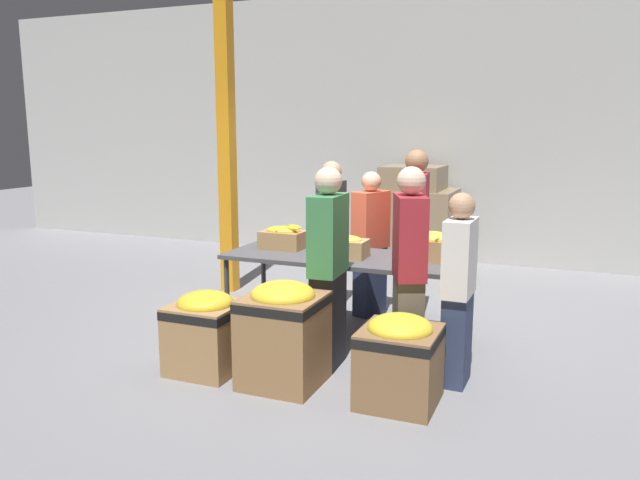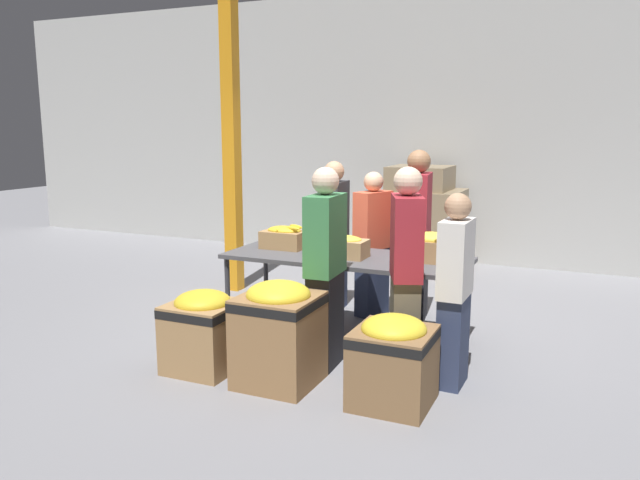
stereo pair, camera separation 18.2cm
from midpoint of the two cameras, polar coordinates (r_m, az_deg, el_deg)
name	(u,v)px [view 1 (the left image)]	position (r m, az deg, el deg)	size (l,w,h in m)	color
ground_plane	(346,335)	(6.17, 1.54, -8.71)	(30.00, 30.00, 0.00)	gray
wall_back	(435,127)	(9.53, 9.90, 10.13)	(16.00, 0.08, 4.00)	#B7B7B2
sorting_table	(347,261)	(5.97, 1.58, -1.94)	(2.32, 0.90, 0.80)	#4C4C51
banana_box_0	(283,237)	(6.30, -4.21, 0.26)	(0.44, 0.30, 0.25)	#A37A4C
banana_box_1	(344,246)	(5.87, 1.30, -0.54)	(0.43, 0.28, 0.23)	tan
banana_box_2	(432,246)	(5.79, 9.34, -0.55)	(0.44, 0.31, 0.27)	#A37A4C
volunteer_0	(371,245)	(6.66, 3.89, -0.44)	(0.34, 0.46, 1.55)	#2D3856
volunteer_1	(409,273)	(5.10, 7.12, -2.98)	(0.38, 0.51, 1.71)	#6B604C
volunteer_2	(415,236)	(6.56, 7.87, 0.35)	(0.30, 0.51, 1.78)	black
volunteer_3	(458,291)	(4.96, 11.51, -4.56)	(0.21, 0.41, 1.52)	#2D3856
volunteer_4	(331,237)	(6.84, 0.28, 0.29)	(0.25, 0.46, 1.65)	#2D3856
volunteer_5	(328,269)	(5.20, -0.25, -2.69)	(0.25, 0.47, 1.69)	black
donation_bin_0	(206,329)	(5.31, -11.34, -8.00)	(0.55, 0.55, 0.68)	#A37A4C
donation_bin_1	(283,330)	(4.95, -4.44, -8.24)	(0.60, 0.60, 0.83)	olive
donation_bin_2	(399,357)	(4.65, 6.15, -10.58)	(0.56, 0.56, 0.68)	olive
support_pillar	(226,127)	(7.64, -9.26, 10.12)	(0.17, 0.17, 4.00)	orange
pallet_stack_0	(412,218)	(9.03, 7.87, 2.03)	(0.90, 0.90, 1.46)	olive
pallet_stack_1	(419,230)	(9.03, 8.47, 0.94)	(1.07, 1.07, 1.13)	olive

